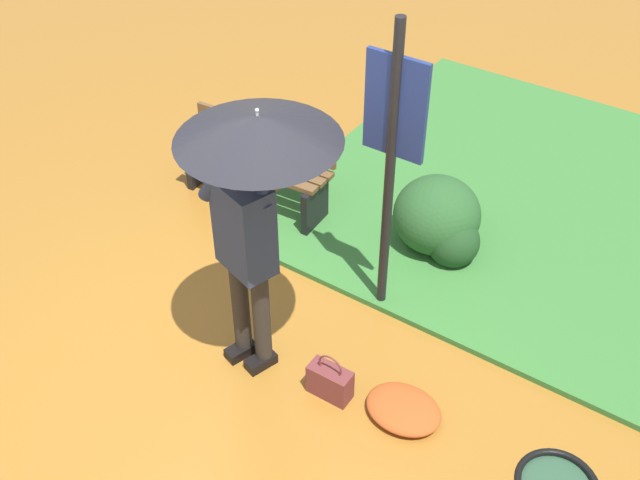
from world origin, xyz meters
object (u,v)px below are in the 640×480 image
(person_with_umbrella, at_px, (252,180))
(park_bench, at_px, (257,164))
(handbag, at_px, (330,381))
(info_sign_post, at_px, (393,142))

(person_with_umbrella, height_order, park_bench, person_with_umbrella)
(person_with_umbrella, distance_m, park_bench, 2.22)
(park_bench, bearing_deg, handbag, -40.01)
(info_sign_post, distance_m, handbag, 1.64)
(info_sign_post, bearing_deg, person_with_umbrella, -111.45)
(handbag, bearing_deg, person_with_umbrella, -178.81)
(handbag, distance_m, park_bench, 2.30)
(info_sign_post, relative_size, handbag, 6.22)
(info_sign_post, bearing_deg, handbag, -80.14)
(park_bench, bearing_deg, person_with_umbrella, -51.00)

